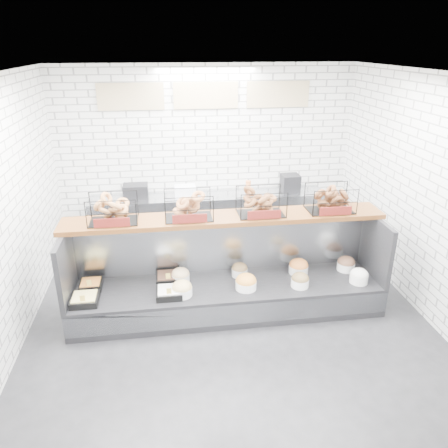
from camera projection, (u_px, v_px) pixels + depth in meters
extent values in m
plane|color=black|center=(231.00, 323.00, 5.54)|extent=(5.50, 5.50, 0.00)
cube|color=silver|center=(207.00, 156.00, 7.48)|extent=(5.00, 0.02, 3.00)
cube|color=silver|center=(0.00, 225.00, 4.64)|extent=(0.02, 5.50, 3.00)
cube|color=silver|center=(435.00, 203.00, 5.29)|extent=(0.02, 5.50, 3.00)
cube|color=white|center=(233.00, 74.00, 4.39)|extent=(5.00, 5.50, 0.02)
cube|color=#CEBA8F|center=(131.00, 97.00, 6.91)|extent=(1.05, 0.03, 0.42)
cube|color=#CEBA8F|center=(206.00, 95.00, 7.07)|extent=(1.05, 0.03, 0.42)
cube|color=#CEBA8F|center=(278.00, 94.00, 7.22)|extent=(1.05, 0.03, 0.42)
cube|color=black|center=(227.00, 297.00, 5.74)|extent=(4.00, 0.90, 0.40)
cube|color=#93969B|center=(233.00, 314.00, 5.34)|extent=(4.00, 0.03, 0.28)
cube|color=#93969B|center=(223.00, 243.00, 5.88)|extent=(4.00, 0.08, 0.80)
cube|color=black|center=(66.00, 266.00, 5.26)|extent=(0.06, 0.90, 0.80)
cube|color=black|center=(375.00, 247.00, 5.76)|extent=(0.06, 0.90, 0.80)
cube|color=black|center=(85.00, 300.00, 5.24)|extent=(0.33, 0.33, 0.08)
cube|color=#DAC86F|center=(84.00, 297.00, 5.22)|extent=(0.28, 0.28, 0.04)
cube|color=#EAC651|center=(82.00, 298.00, 5.10)|extent=(0.06, 0.01, 0.08)
cube|color=black|center=(91.00, 285.00, 5.55)|extent=(0.28, 0.28, 0.08)
cube|color=orange|center=(91.00, 283.00, 5.54)|extent=(0.23, 0.23, 0.04)
cube|color=#EAC651|center=(89.00, 283.00, 5.43)|extent=(0.06, 0.01, 0.08)
cube|color=black|center=(169.00, 293.00, 5.38)|extent=(0.32, 0.32, 0.08)
cube|color=white|center=(169.00, 290.00, 5.37)|extent=(0.27, 0.27, 0.04)
cube|color=#EAC651|center=(169.00, 291.00, 5.25)|extent=(0.06, 0.01, 0.08)
cube|color=black|center=(168.00, 278.00, 5.72)|extent=(0.32, 0.32, 0.08)
cube|color=brown|center=(168.00, 276.00, 5.71)|extent=(0.27, 0.27, 0.04)
cube|color=#EAC651|center=(168.00, 276.00, 5.58)|extent=(0.06, 0.01, 0.08)
cylinder|color=white|center=(182.00, 291.00, 5.39)|extent=(0.25, 0.25, 0.11)
ellipsoid|color=tan|center=(182.00, 287.00, 5.36)|extent=(0.25, 0.25, 0.17)
cylinder|color=white|center=(181.00, 278.00, 5.69)|extent=(0.23, 0.23, 0.11)
ellipsoid|color=#DDBC88|center=(181.00, 274.00, 5.67)|extent=(0.23, 0.23, 0.16)
cylinder|color=white|center=(246.00, 285.00, 5.53)|extent=(0.27, 0.27, 0.11)
ellipsoid|color=orange|center=(246.00, 281.00, 5.51)|extent=(0.26, 0.26, 0.18)
cylinder|color=white|center=(240.00, 272.00, 5.84)|extent=(0.21, 0.21, 0.11)
ellipsoid|color=brown|center=(240.00, 268.00, 5.82)|extent=(0.21, 0.21, 0.15)
cylinder|color=white|center=(300.00, 283.00, 5.58)|extent=(0.23, 0.23, 0.11)
ellipsoid|color=brown|center=(300.00, 278.00, 5.56)|extent=(0.22, 0.22, 0.16)
cylinder|color=white|center=(298.00, 269.00, 5.91)|extent=(0.26, 0.26, 0.11)
ellipsoid|color=orange|center=(299.00, 265.00, 5.89)|extent=(0.26, 0.26, 0.18)
cylinder|color=white|center=(359.00, 278.00, 5.68)|extent=(0.24, 0.24, 0.11)
ellipsoid|color=silver|center=(359.00, 274.00, 5.65)|extent=(0.23, 0.23, 0.16)
cylinder|color=white|center=(346.00, 266.00, 5.99)|extent=(0.24, 0.24, 0.11)
ellipsoid|color=brown|center=(346.00, 262.00, 5.97)|extent=(0.24, 0.24, 0.17)
cube|color=#46250F|center=(225.00, 218.00, 5.55)|extent=(4.10, 0.50, 0.06)
cube|color=black|center=(113.00, 209.00, 5.29)|extent=(0.60, 0.38, 0.34)
cube|color=#56140F|center=(112.00, 223.00, 5.14)|extent=(0.42, 0.02, 0.11)
cube|color=black|center=(188.00, 205.00, 5.41)|extent=(0.60, 0.38, 0.34)
cube|color=#56140F|center=(190.00, 219.00, 5.26)|extent=(0.42, 0.02, 0.11)
cube|color=black|center=(261.00, 202.00, 5.53)|extent=(0.60, 0.38, 0.34)
cube|color=#56140F|center=(264.00, 215.00, 5.38)|extent=(0.42, 0.02, 0.11)
cube|color=black|center=(331.00, 198.00, 5.65)|extent=(0.60, 0.38, 0.34)
cube|color=#56140F|center=(336.00, 211.00, 5.50)|extent=(0.42, 0.02, 0.11)
cube|color=#93969B|center=(209.00, 219.00, 7.59)|extent=(4.00, 0.60, 0.90)
cube|color=black|center=(136.00, 192.00, 7.19)|extent=(0.40, 0.30, 0.24)
cube|color=silver|center=(185.00, 191.00, 7.31)|extent=(0.35, 0.28, 0.18)
cylinder|color=orange|center=(248.00, 187.00, 7.45)|extent=(0.09, 0.09, 0.22)
cube|color=black|center=(290.00, 183.00, 7.52)|extent=(0.30, 0.30, 0.30)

